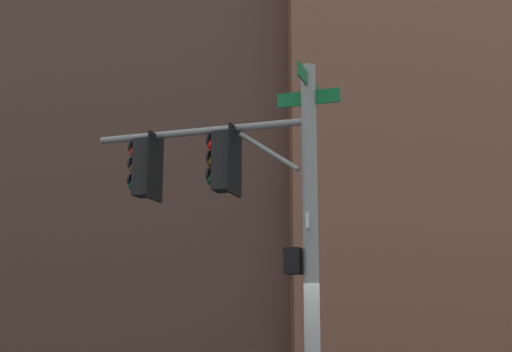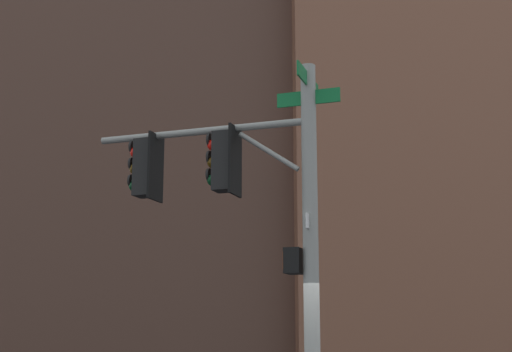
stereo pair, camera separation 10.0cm
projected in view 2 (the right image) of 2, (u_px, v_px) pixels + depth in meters
The scene contains 1 object.
signal_pole_assembly at pixel (247, 201), 12.03m from camera, with size 4.01×2.10×6.04m.
Camera 2 is at (1.68, 11.51, 1.65)m, focal length 52.09 mm.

